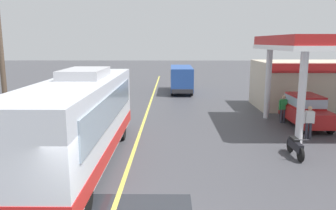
# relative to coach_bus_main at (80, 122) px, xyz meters

# --- Properties ---
(ground) EXTENTS (120.00, 120.00, 0.00)m
(ground) POSITION_rel_coach_bus_main_xyz_m (1.88, 14.09, -1.72)
(ground) COLOR #424247
(lane_divider_stripe) EXTENTS (0.16, 50.00, 0.01)m
(lane_divider_stripe) POSITION_rel_coach_bus_main_xyz_m (1.88, 9.09, -1.72)
(lane_divider_stripe) COLOR #D8CC4C
(lane_divider_stripe) RESTS_ON ground
(coach_bus_main) EXTENTS (2.60, 11.04, 3.69)m
(coach_bus_main) POSITION_rel_coach_bus_main_xyz_m (0.00, 0.00, 0.00)
(coach_bus_main) COLOR silver
(coach_bus_main) RESTS_ON ground
(gas_station_roadside) EXTENTS (9.10, 11.95, 5.10)m
(gas_station_roadside) POSITION_rel_coach_bus_main_xyz_m (13.31, 9.65, 0.91)
(gas_station_roadside) COLOR #B21E1E
(gas_station_roadside) RESTS_ON ground
(car_at_pump) EXTENTS (1.70, 4.20, 1.82)m
(car_at_pump) POSITION_rel_coach_bus_main_xyz_m (11.18, 6.05, -0.71)
(car_at_pump) COLOR maroon
(car_at_pump) RESTS_ON ground
(minibus_opposing_lane) EXTENTS (2.04, 6.13, 2.44)m
(minibus_opposing_lane) POSITION_rel_coach_bus_main_xyz_m (4.51, 19.02, -0.25)
(minibus_opposing_lane) COLOR #264C9E
(minibus_opposing_lane) RESTS_ON ground
(motorcycle_parked_forecourt) EXTENTS (0.55, 1.80, 0.92)m
(motorcycle_parked_forecourt) POSITION_rel_coach_bus_main_xyz_m (8.77, 0.91, -1.28)
(motorcycle_parked_forecourt) COLOR black
(motorcycle_parked_forecourt) RESTS_ON ground
(pedestrian_near_pump) EXTENTS (0.55, 0.22, 1.66)m
(pedestrian_near_pump) POSITION_rel_coach_bus_main_xyz_m (10.39, 3.56, -0.79)
(pedestrian_near_pump) COLOR #33333F
(pedestrian_near_pump) RESTS_ON ground
(pedestrian_by_shop) EXTENTS (0.55, 0.22, 1.66)m
(pedestrian_by_shop) POSITION_rel_coach_bus_main_xyz_m (10.22, 6.88, -0.79)
(pedestrian_by_shop) COLOR #33333F
(pedestrian_by_shop) RESTS_ON ground
(utility_pole_roadside) EXTENTS (1.80, 0.24, 8.84)m
(utility_pole_roadside) POSITION_rel_coach_bus_main_xyz_m (-4.46, 3.15, 2.89)
(utility_pole_roadside) COLOR brown
(utility_pole_roadside) RESTS_ON ground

